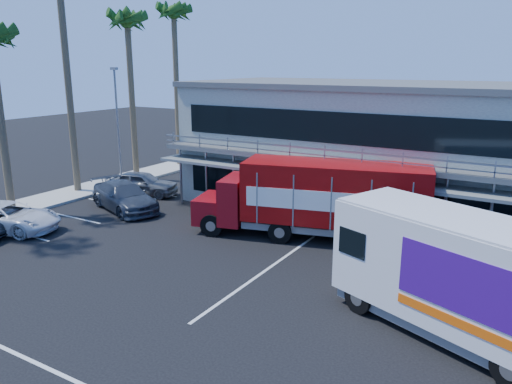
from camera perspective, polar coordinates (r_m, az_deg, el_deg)
The scene contains 11 objects.
ground at distance 19.69m, azimuth -8.66°, elevation -10.79°, with size 120.00×120.00×0.00m, color black.
building at distance 30.17m, azimuth 14.06°, elevation 5.12°, with size 22.40×12.00×7.30m.
curb_strip at distance 33.99m, azimuth -22.01°, elevation -0.65°, with size 3.00×32.00×0.16m, color #A5A399.
palm_e at distance 37.41m, azimuth -14.45°, elevation 17.49°, with size 2.80×2.80×12.25m.
palm_f at distance 41.82m, azimuth -9.35°, elevation 18.62°, with size 2.80×2.80×13.25m.
light_pole_far at distance 35.79m, azimuth -15.54°, elevation 7.82°, with size 0.50×0.25×8.09m.
red_truck at distance 24.20m, azimuth 7.19°, elevation -0.60°, with size 11.61×5.33×3.81m.
white_van at distance 16.68m, azimuth 22.16°, elevation -8.80°, with size 8.41×5.50×3.89m.
parked_car_c at distance 28.45m, azimuth -26.45°, elevation -2.58°, with size 2.45×5.31×1.48m, color silver.
parked_car_d at distance 30.12m, azimuth -14.82°, elevation -0.50°, with size 2.25×5.54×1.61m, color #333944.
parked_car_e at distance 33.15m, azimuth -12.94°, elevation 0.96°, with size 1.88×4.68×1.59m, color slate.
Camera 1 is at (11.49, -13.63, 8.37)m, focal length 35.00 mm.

